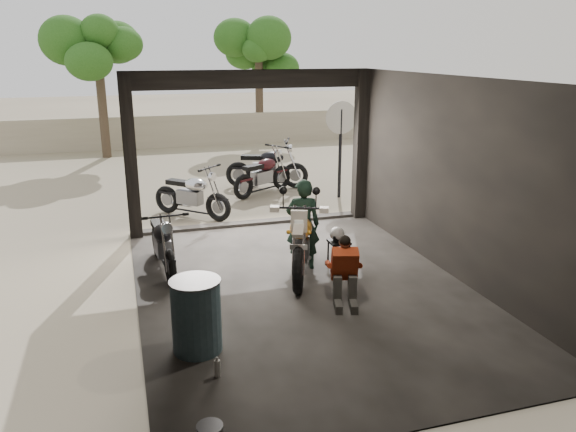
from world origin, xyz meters
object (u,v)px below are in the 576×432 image
main_bike (301,236)px  oil_drum (197,317)px  outside_bike_a (191,191)px  rider (303,225)px  left_bike (163,239)px  stool (339,245)px  outside_bike_c (267,164)px  helmet (337,234)px  sign_post (341,133)px  mechanic (345,274)px  outside_bike_b (263,171)px

main_bike → oil_drum: size_ratio=2.15×
outside_bike_a → rider: (1.39, -3.60, 0.19)m
main_bike → left_bike: size_ratio=1.23×
main_bike → oil_drum: 2.82m
stool → left_bike: bearing=166.6°
outside_bike_c → helmet: size_ratio=7.24×
outside_bike_c → rider: size_ratio=1.23×
left_bike → outside_bike_c: 6.07m
outside_bike_a → helmet: outside_bike_a is taller
sign_post → helmet: bearing=-122.8°
outside_bike_c → oil_drum: size_ratio=2.05×
outside_bike_a → outside_bike_c: (2.28, 2.18, 0.06)m
stool → mechanic: bearing=-108.5°
outside_bike_a → oil_drum: bearing=-142.5°
outside_bike_b → oil_drum: bearing=127.8°
left_bike → sign_post: bearing=33.7°
outside_bike_c → outside_bike_a: bearing=154.3°
left_bike → helmet: 2.93m
mechanic → helmet: 1.56m
outside_bike_a → outside_bike_c: size_ratio=0.91×
outside_bike_b → mechanic: 6.70m
outside_bike_a → stool: (2.01, -3.69, -0.20)m
outside_bike_c → sign_post: (1.48, -1.52, 0.96)m
mechanic → helmet: (0.46, 1.49, 0.09)m
mechanic → sign_post: size_ratio=0.42×
mechanic → oil_drum: (-2.22, -0.66, -0.03)m
left_bike → stool: bearing=-18.1°
left_bike → outside_bike_b: bearing=52.8°
left_bike → sign_post: sign_post is taller
main_bike → left_bike: main_bike is taller
mechanic → outside_bike_a: bearing=122.5°
left_bike → outside_bike_c: bearing=54.0°
outside_bike_a → sign_post: sign_post is taller
main_bike → sign_post: bearing=82.6°
main_bike → outside_bike_b: main_bike is taller
mechanic → oil_drum: bearing=-147.4°
mechanic → stool: 1.55m
outside_bike_c → stool: outside_bike_c is taller
left_bike → outside_bike_b: size_ratio=0.92×
outside_bike_b → oil_drum: size_ratio=1.89×
outside_bike_a → mechanic: outside_bike_a is taller
outside_bike_b → mechanic: (-0.50, -6.68, -0.10)m
main_bike → stool: main_bike is taller
main_bike → mechanic: (0.23, -1.33, -0.18)m
oil_drum → main_bike: bearing=45.0°
outside_bike_b → stool: size_ratio=3.81×
outside_bike_a → mechanic: 5.37m
outside_bike_a → stool: size_ratio=3.77×
outside_bike_a → sign_post: (3.76, 0.67, 1.02)m
outside_bike_b → rider: bearing=141.1°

